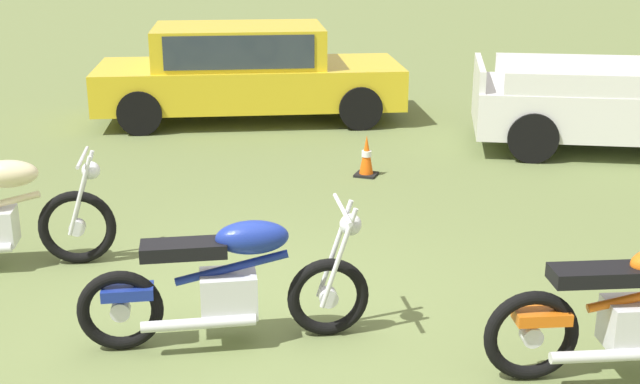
# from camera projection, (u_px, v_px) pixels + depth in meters

# --- Properties ---
(ground_plane) EXTENTS (120.00, 120.00, 0.00)m
(ground_plane) POSITION_uv_depth(u_px,v_px,m) (255.00, 326.00, 6.29)
(ground_plane) COLOR olive
(motorcycle_blue) EXTENTS (1.89, 1.23, 1.02)m
(motorcycle_blue) POSITION_uv_depth(u_px,v_px,m) (229.00, 282.00, 5.92)
(motorcycle_blue) COLOR black
(motorcycle_blue) RESTS_ON ground
(motorcycle_orange) EXTENTS (1.86, 1.08, 1.02)m
(motorcycle_orange) POSITION_uv_depth(u_px,v_px,m) (637.00, 311.00, 5.47)
(motorcycle_orange) COLOR black
(motorcycle_orange) RESTS_ON ground
(car_yellow) EXTENTS (4.91, 3.59, 1.43)m
(car_yellow) POSITION_uv_depth(u_px,v_px,m) (245.00, 67.00, 12.63)
(car_yellow) COLOR gold
(car_yellow) RESTS_ON ground
(traffic_cone) EXTENTS (0.25, 0.25, 0.50)m
(traffic_cone) POSITION_uv_depth(u_px,v_px,m) (366.00, 157.00, 9.93)
(traffic_cone) COLOR #EA590F
(traffic_cone) RESTS_ON ground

